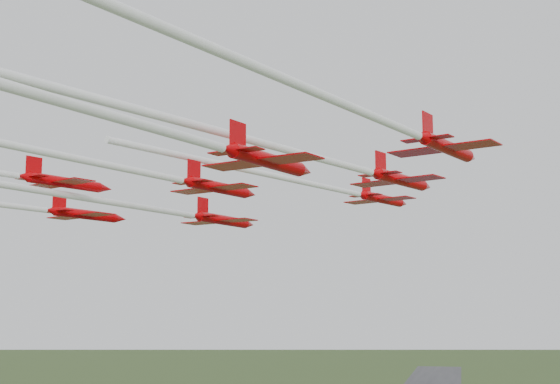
% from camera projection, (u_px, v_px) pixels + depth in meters
% --- Properties ---
extents(jet_lead, '(23.83, 46.84, 2.77)m').
position_uv_depth(jet_lead, '(333.00, 189.00, 91.69)').
color(jet_lead, '#C30106').
extents(jet_row2_left, '(24.06, 60.54, 2.79)m').
position_uv_depth(jet_row2_left, '(127.00, 205.00, 78.27)').
color(jet_row2_left, '#C30106').
extents(jet_row2_right, '(30.17, 60.85, 2.88)m').
position_uv_depth(jet_row2_right, '(304.00, 154.00, 66.98)').
color(jet_row2_right, '#C30106').
extents(jet_row3_mid, '(22.69, 52.42, 2.60)m').
position_uv_depth(jet_row3_mid, '(113.00, 166.00, 62.84)').
color(jet_row3_mid, '#C30106').
extents(jet_row3_right, '(20.98, 46.24, 2.73)m').
position_uv_depth(jet_row3_right, '(388.00, 123.00, 56.40)').
color(jet_row3_right, '#C30106').
extents(jet_row4_right, '(24.36, 60.22, 2.75)m').
position_uv_depth(jet_row4_right, '(109.00, 115.00, 44.36)').
color(jet_row4_right, '#C30106').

